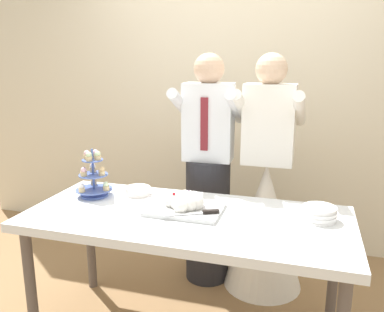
# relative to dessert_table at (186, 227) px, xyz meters

# --- Properties ---
(rear_wall) EXTENTS (5.20, 0.10, 2.90)m
(rear_wall) POSITION_rel_dessert_table_xyz_m (0.00, 1.44, 0.75)
(rear_wall) COLOR beige
(rear_wall) RESTS_ON ground_plane
(dessert_table) EXTENTS (1.80, 0.80, 0.78)m
(dessert_table) POSITION_rel_dessert_table_xyz_m (0.00, 0.00, 0.00)
(dessert_table) COLOR silver
(dessert_table) RESTS_ON ground_plane
(cupcake_stand) EXTENTS (0.23, 0.23, 0.31)m
(cupcake_stand) POSITION_rel_dessert_table_xyz_m (-0.65, 0.13, 0.20)
(cupcake_stand) COLOR #4C66B2
(cupcake_stand) RESTS_ON dessert_table
(main_cake_tray) EXTENTS (0.42, 0.33, 0.12)m
(main_cake_tray) POSITION_rel_dessert_table_xyz_m (-0.02, 0.05, 0.12)
(main_cake_tray) COLOR silver
(main_cake_tray) RESTS_ON dessert_table
(plate_stack) EXTENTS (0.18, 0.18, 0.08)m
(plate_stack) POSITION_rel_dessert_table_xyz_m (0.70, 0.13, 0.11)
(plate_stack) COLOR white
(plate_stack) RESTS_ON dessert_table
(round_cake) EXTENTS (0.24, 0.24, 0.06)m
(round_cake) POSITION_rel_dessert_table_xyz_m (-0.39, 0.21, 0.10)
(round_cake) COLOR white
(round_cake) RESTS_ON dessert_table
(person_groom) EXTENTS (0.47, 0.50, 1.66)m
(person_groom) POSITION_rel_dessert_table_xyz_m (-0.05, 0.69, 0.05)
(person_groom) COLOR #232328
(person_groom) RESTS_ON ground_plane
(person_bride) EXTENTS (0.56, 0.56, 1.66)m
(person_bride) POSITION_rel_dessert_table_xyz_m (0.36, 0.70, -0.12)
(person_bride) COLOR white
(person_bride) RESTS_ON ground_plane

